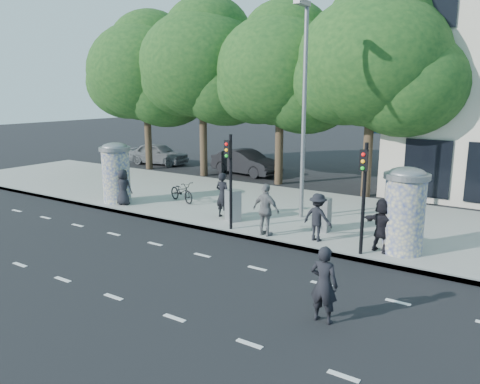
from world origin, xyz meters
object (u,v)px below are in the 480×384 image
Objects in this scene: ped_a at (123,187)px; cabinet_right at (322,214)px; car_mid at (246,162)px; ped_e at (266,210)px; traffic_pole_far at (364,187)px; cabinet_left at (233,205)px; bicycle at (182,192)px; man_road at (324,284)px; ped_f at (382,225)px; ad_column_right at (405,208)px; ped_b at (223,195)px; street_lamp at (304,97)px; ped_d at (318,217)px; ad_column_left at (116,171)px; traffic_pole_near at (230,172)px; car_left at (158,154)px.

ped_a is 1.31× the size of cabinet_right.
ped_e is at bearing -135.09° from car_mid.
cabinet_left is (-5.35, 1.00, -1.49)m from traffic_pole_far.
ped_e reaches higher than bicycle.
man_road is at bearing 139.81° from ped_e.
ped_e is at bearing 28.61° from ped_f.
ad_column_right is 2.23× the size of cabinet_right.
ped_e is at bearing 161.10° from ped_b.
street_lamp reaches higher than ad_column_right.
cabinet_left is at bearing -40.37° from man_road.
bicycle is 0.38× the size of car_mid.
cabinet_left is (-3.70, 0.48, -0.20)m from ped_d.
ad_column_left is 6.67m from traffic_pole_near.
ad_column_right is at bearing -123.37° from car_left.
ad_column_left is at bearing 141.93° from bicycle.
ped_f is 1.42× the size of cabinet_left.
bicycle is (1.74, 1.82, -0.31)m from ped_a.
ped_b is 6.43m from ped_f.
man_road is 1.48× the size of cabinet_right.
man_road is 0.41× the size of car_left.
ped_e is at bearing 179.02° from traffic_pole_far.
car_left is (-9.04, 8.18, 0.13)m from bicycle.
ped_f is at bearing -164.77° from ped_e.
cabinet_right is at bearing 5.63° from ad_column_left.
traffic_pole_far is 4.54m from man_road.
ad_column_left is 0.78× the size of traffic_pole_near.
man_road is at bearing -81.40° from traffic_pole_far.
cabinet_left is at bearing 118.74° from traffic_pole_near.
ad_column_left is at bearing -21.48° from man_road.
traffic_pole_near is 2.86× the size of cabinet_right.
ped_d is (4.30, -0.66, -0.09)m from ped_b.
street_lamp reaches higher than cabinet_right.
ped_f is at bearing -86.69° from man_road.
traffic_pole_near is (-5.80, -0.91, 0.69)m from ad_column_right.
street_lamp is 5.16× the size of ped_a.
ped_f is at bearing -22.83° from cabinet_right.
ped_e is (8.05, -0.65, -0.48)m from ad_column_left.
car_mid is (-7.39, 7.56, -4.04)m from street_lamp.
ped_b is at bearing -143.13° from car_mid.
traffic_pole_far is at bearing -39.22° from cabinet_right.
ped_a is (-5.95, 0.48, -1.30)m from traffic_pole_near.
ad_column_right is at bearing -92.87° from man_road.
ad_column_left reaches higher than man_road.
bicycle is 0.41× the size of car_left.
ped_a is at bearing -172.24° from cabinet_right.
ad_column_left is 1.71× the size of ped_a.
street_lamp is 9.08m from man_road.
traffic_pole_near is at bearing -171.11° from ad_column_right.
traffic_pole_near is 0.79× the size of car_left.
ped_b is 4.35m from ped_d.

